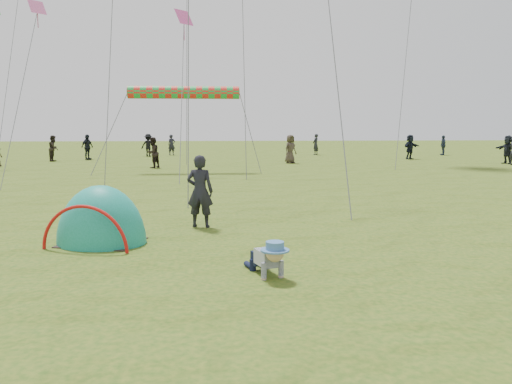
{
  "coord_description": "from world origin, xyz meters",
  "views": [
    {
      "loc": [
        -0.3,
        -7.47,
        2.34
      ],
      "look_at": [
        0.49,
        2.57,
        1.0
      ],
      "focal_mm": 35.0,
      "sensor_mm": 36.0,
      "label": 1
    }
  ],
  "objects": [
    {
      "name": "crowd_person_5",
      "position": [
        17.57,
        21.99,
        0.88
      ],
      "size": [
        0.79,
        1.7,
        1.76
      ],
      "primitive_type": "imported",
      "rotation": [
        0.0,
        0.0,
        4.88
      ],
      "color": "black",
      "rests_on": "ground"
    },
    {
      "name": "crowd_person_10",
      "position": [
        4.29,
        23.55,
        0.89
      ],
      "size": [
        1.03,
        0.97,
        1.78
      ],
      "primitive_type": "imported",
      "rotation": [
        0.0,
        0.0,
        0.63
      ],
      "color": "#3E342A",
      "rests_on": "ground"
    },
    {
      "name": "diamond_kite_11",
      "position": [
        -1.83,
        17.71,
        7.54
      ],
      "size": [
        0.92,
        0.92,
        0.75
      ],
      "primitive_type": "plane",
      "rotation": [
        1.05,
        0.0,
        0.79
      ],
      "color": "#D0438E"
    },
    {
      "name": "rainbow_tube_kite",
      "position": [
        -1.93,
        18.4,
        4.01
      ],
      "size": [
        5.61,
        0.64,
        0.64
      ],
      "primitive_type": "cylinder",
      "rotation": [
        0.0,
        1.57,
        0.0
      ],
      "color": "red"
    },
    {
      "name": "crowd_person_2",
      "position": [
        17.7,
        31.11,
        0.79
      ],
      "size": [
        0.49,
        0.96,
        1.58
      ],
      "primitive_type": "imported",
      "rotation": [
        0.0,
        0.0,
        4.59
      ],
      "color": "#263246",
      "rests_on": "ground"
    },
    {
      "name": "crowd_person_1",
      "position": [
        -11.06,
        26.5,
        0.85
      ],
      "size": [
        0.69,
        0.86,
        1.7
      ],
      "primitive_type": "imported",
      "rotation": [
        0.0,
        0.0,
        1.52
      ],
      "color": "black",
      "rests_on": "ground"
    },
    {
      "name": "crowd_person_6",
      "position": [
        -3.9,
        32.88,
        0.82
      ],
      "size": [
        0.71,
        0.62,
        1.64
      ],
      "primitive_type": "imported",
      "rotation": [
        0.0,
        0.0,
        0.47
      ],
      "color": "#20202A",
      "rests_on": "ground"
    },
    {
      "name": "standing_adult",
      "position": [
        -0.7,
        3.99,
        0.84
      ],
      "size": [
        0.68,
        0.51,
        1.68
      ],
      "primitive_type": "imported",
      "rotation": [
        0.0,
        0.0,
        2.94
      ],
      "color": "black",
      "rests_on": "ground"
    },
    {
      "name": "crawling_toddler",
      "position": [
        0.49,
        0.07,
        0.31
      ],
      "size": [
        0.8,
        0.94,
        0.62
      ],
      "primitive_type": null,
      "rotation": [
        0.0,
        0.0,
        0.33
      ],
      "color": "black",
      "rests_on": "ground"
    },
    {
      "name": "crowd_person_9",
      "position": [
        -5.51,
        31.22,
        0.86
      ],
      "size": [
        1.19,
        0.8,
        1.72
      ],
      "primitive_type": "imported",
      "rotation": [
        0.0,
        0.0,
        2.99
      ],
      "color": "black",
      "rests_on": "ground"
    },
    {
      "name": "popup_tent",
      "position": [
        -2.63,
        2.55,
        0.0
      ],
      "size": [
        2.14,
        1.92,
        2.34
      ],
      "primitive_type": "ellipsoid",
      "rotation": [
        0.0,
        0.0,
        -0.27
      ],
      "color": "#118165",
      "rests_on": "ground"
    },
    {
      "name": "crowd_person_12",
      "position": [
        7.65,
        32.36,
        0.84
      ],
      "size": [
        0.7,
        0.73,
        1.68
      ],
      "primitive_type": "imported",
      "rotation": [
        0.0,
        0.0,
        4.03
      ],
      "color": "black",
      "rests_on": "ground"
    },
    {
      "name": "crowd_person_11",
      "position": [
        13.23,
        26.65,
        0.86
      ],
      "size": [
        1.6,
        1.34,
        1.72
      ],
      "primitive_type": "imported",
      "rotation": [
        0.0,
        0.0,
        0.62
      ],
      "color": "black",
      "rests_on": "ground"
    },
    {
      "name": "diamond_kite_5",
      "position": [
        -8.21,
        16.27,
        7.57
      ],
      "size": [
        0.76,
        0.76,
        0.62
      ],
      "primitive_type": "plane",
      "rotation": [
        1.05,
        0.0,
        0.79
      ],
      "color": "#D75D9A"
    },
    {
      "name": "crowd_person_8",
      "position": [
        -9.24,
        27.88,
        0.87
      ],
      "size": [
        0.87,
        1.1,
        1.75
      ],
      "primitive_type": "imported",
      "rotation": [
        0.0,
        0.0,
        1.06
      ],
      "color": "black",
      "rests_on": "ground"
    },
    {
      "name": "ground",
      "position": [
        0.0,
        0.0,
        0.0
      ],
      "size": [
        140.0,
        140.0,
        0.0
      ],
      "primitive_type": "plane",
      "color": "#244913"
    },
    {
      "name": "crowd_person_7",
      "position": [
        -3.85,
        20.59,
        0.85
      ],
      "size": [
        0.99,
        1.04,
        1.7
      ],
      "primitive_type": "imported",
      "rotation": [
        0.0,
        0.0,
        4.15
      ],
      "color": "black",
      "rests_on": "ground"
    }
  ]
}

